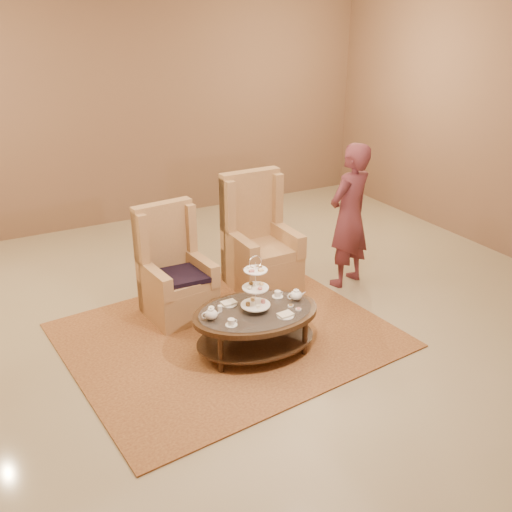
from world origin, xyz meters
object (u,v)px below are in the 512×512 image
tea_table (256,318)px  person (349,216)px  armchair_left (174,279)px  armchair_right (258,249)px

tea_table → person: person is taller
armchair_left → person: size_ratio=0.71×
armchair_left → person: bearing=-13.6°
tea_table → armchair_right: (0.73, 1.29, 0.08)m
armchair_right → person: (0.95, -0.47, 0.40)m
tea_table → armchair_right: armchair_right is taller
person → armchair_left: bearing=-23.8°
armchair_left → person: person is taller
tea_table → person: size_ratio=0.77×
tea_table → person: (1.68, 0.82, 0.49)m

